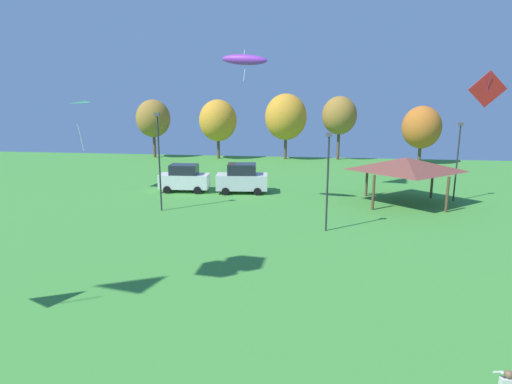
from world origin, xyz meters
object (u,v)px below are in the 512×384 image
object	(u,v)px
treeline_tree_1	(218,121)
treeline_tree_2	(286,117)
light_post_3	(328,176)
treeline_tree_3	(339,116)
kite_flying_6	(488,89)
treeline_tree_0	(153,119)
light_post_0	(159,157)
light_post_1	(457,157)
kite_flying_5	(69,115)
kite_flying_1	(244,60)
parked_car_leftmost	(184,178)
parked_car_second_from_left	(242,179)
park_pavilion	(406,164)
treeline_tree_4	(422,127)

from	to	relation	value
treeline_tree_1	treeline_tree_2	world-z (taller)	treeline_tree_2
light_post_3	treeline_tree_3	world-z (taller)	treeline_tree_3
kite_flying_6	treeline_tree_0	world-z (taller)	kite_flying_6
light_post_3	treeline_tree_0	world-z (taller)	treeline_tree_0
light_post_0	treeline_tree_3	bearing A→B (deg)	61.85
treeline_tree_3	light_post_3	bearing A→B (deg)	-94.21
light_post_1	treeline_tree_2	size ratio (longest dim) A/B	0.77
kite_flying_5	light_post_0	distance (m)	9.93
treeline_tree_2	light_post_3	bearing A→B (deg)	-81.48
treeline_tree_0	treeline_tree_3	distance (m)	23.25
light_post_1	kite_flying_1	bearing A→B (deg)	-163.89
light_post_3	parked_car_leftmost	bearing A→B (deg)	140.89
parked_car_leftmost	parked_car_second_from_left	xyz separation A→B (m)	(4.99, 0.13, 0.06)
park_pavilion	light_post_3	xyz separation A→B (m)	(-6.11, -7.68, 0.38)
light_post_3	treeline_tree_3	distance (m)	29.58
light_post_3	treeline_tree_0	xyz separation A→B (m)	(-21.05, 28.37, 1.46)
kite_flying_6	light_post_0	distance (m)	21.34
treeline_tree_1	treeline_tree_0	bearing A→B (deg)	179.94
light_post_0	treeline_tree_4	world-z (taller)	light_post_0
light_post_1	park_pavilion	bearing A→B (deg)	-161.95
light_post_0	treeline_tree_4	bearing A→B (deg)	46.18
parked_car_second_from_left	park_pavilion	world-z (taller)	park_pavilion
parked_car_second_from_left	light_post_3	size ratio (longest dim) A/B	0.73
parked_car_second_from_left	park_pavilion	xyz separation A→B (m)	(12.94, -2.07, 1.86)
kite_flying_1	kite_flying_6	distance (m)	15.27
kite_flying_1	treeline_tree_3	xyz separation A→B (m)	(7.94, 25.04, -5.21)
parked_car_leftmost	light_post_1	distance (m)	22.16
kite_flying_5	treeline_tree_0	xyz separation A→B (m)	(-0.55, 21.07, -1.67)
treeline_tree_0	treeline_tree_2	xyz separation A→B (m)	(16.71, 0.64, 0.29)
light_post_1	treeline_tree_1	size ratio (longest dim) A/B	0.84
kite_flying_5	parked_car_second_from_left	size ratio (longest dim) A/B	0.71
treeline_tree_1	treeline_tree_3	world-z (taller)	treeline_tree_3
park_pavilion	light_post_0	size ratio (longest dim) A/B	0.95
kite_flying_1	treeline_tree_1	bearing A→B (deg)	106.17
treeline_tree_4	light_post_0	bearing A→B (deg)	-133.82
kite_flying_6	treeline_tree_4	distance (m)	27.97
kite_flying_5	light_post_3	world-z (taller)	kite_flying_5
light_post_0	treeline_tree_3	xyz separation A→B (m)	(13.95, 26.08, 1.47)
light_post_0	treeline_tree_0	bearing A→B (deg)	110.32
parked_car_second_from_left	light_post_0	distance (m)	8.53
park_pavilion	light_post_0	distance (m)	18.43
parked_car_second_from_left	kite_flying_1	bearing A→B (deg)	-84.66
light_post_3	treeline_tree_3	bearing A→B (deg)	85.79
parked_car_leftmost	park_pavilion	bearing A→B (deg)	-8.71
parked_car_leftmost	treeline_tree_0	bearing A→B (deg)	113.64
parked_car_second_from_left	treeline_tree_4	size ratio (longest dim) A/B	0.67
light_post_3	treeline_tree_3	size ratio (longest dim) A/B	0.79
light_post_0	light_post_3	size ratio (longest dim) A/B	1.15
kite_flying_5	treeline_tree_4	distance (m)	38.08
kite_flying_5	treeline_tree_4	xyz separation A→B (m)	(32.07, 20.39, -2.36)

